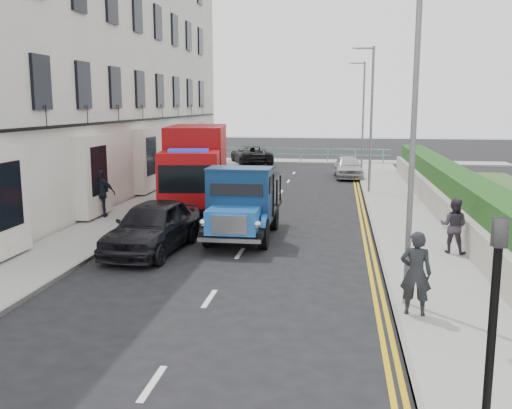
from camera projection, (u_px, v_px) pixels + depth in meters
name	position (u px, v px, depth m)	size (l,w,h in m)	color
ground	(227.00, 273.00, 14.79)	(120.00, 120.00, 0.00)	black
pavement_west	(148.00, 206.00, 24.29)	(2.40, 38.00, 0.12)	gray
pavement_east	(400.00, 212.00, 22.80)	(2.60, 38.00, 0.12)	gray
promenade	(301.00, 161.00, 43.04)	(30.00, 2.50, 0.12)	gray
sea_plane	(317.00, 138.00, 73.26)	(120.00, 120.00, 0.00)	slate
terrace_west	(86.00, 45.00, 27.56)	(6.31, 30.20, 14.25)	white
garden_east	(451.00, 193.00, 22.38)	(1.45, 28.00, 1.75)	#B2AD9E
seafront_railing	(301.00, 155.00, 42.17)	(13.00, 0.08, 1.11)	#59B2A5
lamp_near	(408.00, 121.00, 11.56)	(1.23, 0.18, 7.00)	slate
lamp_mid	(369.00, 111.00, 27.15)	(1.23, 0.18, 7.00)	slate
lamp_far	(361.00, 109.00, 36.89)	(1.23, 0.18, 7.00)	slate
traffic_signal	(494.00, 306.00, 6.47)	(0.16, 0.20, 3.10)	black
bedford_lorry	(241.00, 208.00, 18.02)	(2.04, 5.00, 2.35)	black
red_lorry	(196.00, 166.00, 23.47)	(3.18, 6.80, 3.43)	black
parked_car_front	(153.00, 226.00, 16.87)	(1.80, 4.49, 1.53)	black
parked_car_mid	(210.00, 188.00, 24.34)	(1.66, 4.77, 1.57)	#5F8CCD
parked_car_rear	(201.00, 184.00, 26.89)	(1.75, 4.30, 1.25)	#B0B1B5
seafront_car_left	(251.00, 155.00, 41.31)	(2.30, 4.98, 1.38)	black
seafront_car_right	(348.00, 167.00, 33.69)	(1.57, 3.91, 1.33)	#B3B3B8
pedestrian_east_near	(416.00, 273.00, 11.44)	(0.63, 0.41, 1.73)	black
pedestrian_east_far	(454.00, 226.00, 16.22)	(0.77, 0.60, 1.59)	#38313C
pedestrian_west_near	(101.00, 193.00, 21.37)	(1.05, 0.44, 1.80)	black
pedestrian_west_far	(183.00, 175.00, 27.00)	(0.88, 0.57, 1.80)	#433430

